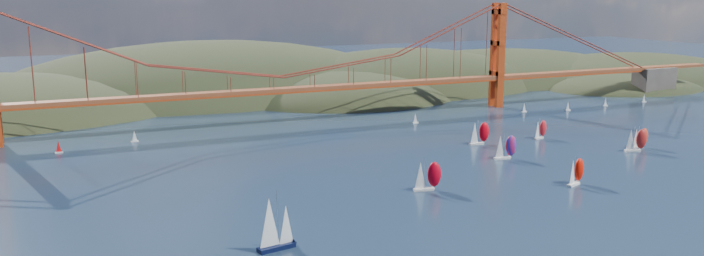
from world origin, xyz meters
name	(u,v)px	position (x,y,z in m)	size (l,w,h in m)	color
headlands	(303,110)	(44.95, 278.29, -12.46)	(725.00, 225.00, 96.00)	black
bridge	(278,55)	(-1.75, 180.00, 32.23)	(552.00, 12.00, 55.00)	brown
sloop_navy	(274,224)	(-51.32, 26.94, 6.50)	(9.86, 6.24, 14.72)	black
racer_0	(427,175)	(7.26, 56.34, 4.83)	(9.09, 4.48, 10.23)	silver
racer_1	(576,171)	(54.06, 42.66, 4.52)	(8.56, 5.73, 9.57)	white
racer_2	(636,140)	(107.83, 70.31, 4.65)	(8.77, 5.15, 9.83)	white
racer_3	(540,129)	(88.93, 103.90, 4.10)	(7.76, 4.81, 8.68)	silver
racer_4	(640,137)	(114.31, 74.53, 4.15)	(7.65, 3.11, 8.79)	silver
racer_5	(479,133)	(59.12, 104.97, 4.82)	(8.85, 3.59, 10.20)	silver
racer_rwb	(505,147)	(54.09, 80.40, 4.71)	(8.82, 4.02, 9.98)	white
distant_boat_2	(59,147)	(-97.69, 156.61, 2.41)	(3.00, 2.00, 4.70)	silver
distant_boat_3	(134,136)	(-68.72, 165.23, 2.41)	(3.00, 2.00, 4.70)	silver
distant_boat_4	(524,108)	(122.82, 158.88, 2.41)	(3.00, 2.00, 4.70)	silver
distant_boat_5	(568,106)	(146.54, 153.59, 2.41)	(3.00, 2.00, 4.70)	silver
distant_boat_6	(606,102)	(175.06, 157.00, 2.41)	(3.00, 2.00, 4.70)	silver
distant_boat_7	(644,98)	(204.06, 158.15, 2.41)	(3.00, 2.00, 4.70)	silver
distant_boat_8	(415,118)	(57.00, 154.66, 2.41)	(3.00, 2.00, 4.70)	silver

